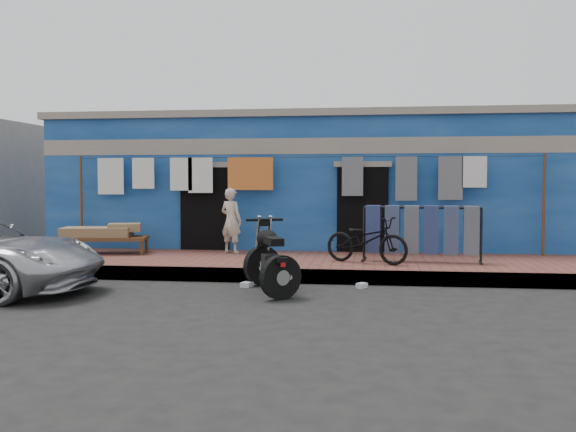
{
  "coord_description": "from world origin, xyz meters",
  "views": [
    {
      "loc": [
        1.51,
        -9.45,
        1.76
      ],
      "look_at": [
        0.0,
        2.0,
        1.15
      ],
      "focal_mm": 40.0,
      "sensor_mm": 36.0,
      "label": 1
    }
  ],
  "objects_px": {
    "seated_person": "(231,221)",
    "charpoy": "(106,239)",
    "bicycle": "(367,235)",
    "jeans_rack": "(421,233)",
    "motorcycle": "(271,256)"
  },
  "relations": [
    {
      "from": "seated_person",
      "to": "charpoy",
      "type": "distance_m",
      "value": 2.68
    },
    {
      "from": "bicycle",
      "to": "jeans_rack",
      "type": "distance_m",
      "value": 1.09
    },
    {
      "from": "seated_person",
      "to": "charpoy",
      "type": "relative_size",
      "value": 0.72
    },
    {
      "from": "charpoy",
      "to": "jeans_rack",
      "type": "xyz_separation_m",
      "value": [
        6.52,
        -0.57,
        0.25
      ]
    },
    {
      "from": "seated_person",
      "to": "charpoy",
      "type": "xyz_separation_m",
      "value": [
        -2.61,
        -0.44,
        -0.39
      ]
    },
    {
      "from": "seated_person",
      "to": "jeans_rack",
      "type": "height_order",
      "value": "seated_person"
    },
    {
      "from": "seated_person",
      "to": "jeans_rack",
      "type": "bearing_deg",
      "value": -170.02
    },
    {
      "from": "seated_person",
      "to": "motorcycle",
      "type": "height_order",
      "value": "seated_person"
    },
    {
      "from": "motorcycle",
      "to": "jeans_rack",
      "type": "bearing_deg",
      "value": 20.3
    },
    {
      "from": "seated_person",
      "to": "jeans_rack",
      "type": "distance_m",
      "value": 4.04
    },
    {
      "from": "charpoy",
      "to": "jeans_rack",
      "type": "distance_m",
      "value": 6.55
    },
    {
      "from": "motorcycle",
      "to": "charpoy",
      "type": "distance_m",
      "value": 4.88
    },
    {
      "from": "bicycle",
      "to": "charpoy",
      "type": "bearing_deg",
      "value": 106.5
    },
    {
      "from": "bicycle",
      "to": "jeans_rack",
      "type": "xyz_separation_m",
      "value": [
        1.03,
        0.36,
        0.02
      ]
    },
    {
      "from": "bicycle",
      "to": "motorcycle",
      "type": "xyz_separation_m",
      "value": [
        -1.51,
        -1.88,
        -0.21
      ]
    }
  ]
}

